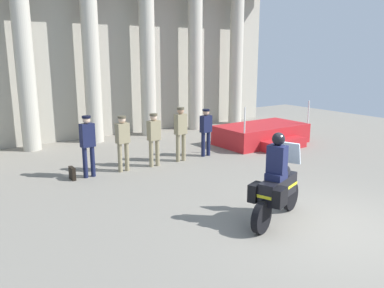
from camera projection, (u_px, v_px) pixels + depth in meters
The scene contains 10 objects.
ground_plane at pixel (329, 228), 8.03m from camera, with size 28.00×28.00×0.00m, color gray.
colonnade_backdrop at pixel (85, 41), 15.37m from camera, with size 18.70×1.48×7.47m.
reviewing_stand at pixel (263, 135), 15.33m from camera, with size 3.45×2.37×1.63m.
officer_in_row_0 at pixel (88, 141), 11.07m from camera, with size 0.40×0.26×1.75m.
officer_in_row_1 at pixel (123, 139), 11.63m from camera, with size 0.40×0.26×1.66m.
officer_in_row_2 at pixel (154, 136), 12.15m from camera, with size 0.40×0.26×1.64m.
officer_in_row_3 at pixel (181, 130), 12.73m from camera, with size 0.40×0.26×1.75m.
officer_in_row_4 at pixel (206, 129), 13.38m from camera, with size 0.40×0.26×1.60m.
motorcycle_with_rider at pixel (277, 185), 8.15m from camera, with size 2.01×0.97×1.90m.
briefcase_on_ground at pixel (72, 173), 11.03m from camera, with size 0.10×0.32×0.36m, color black.
Camera 1 is at (-6.51, -4.55, 3.45)m, focal length 37.37 mm.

